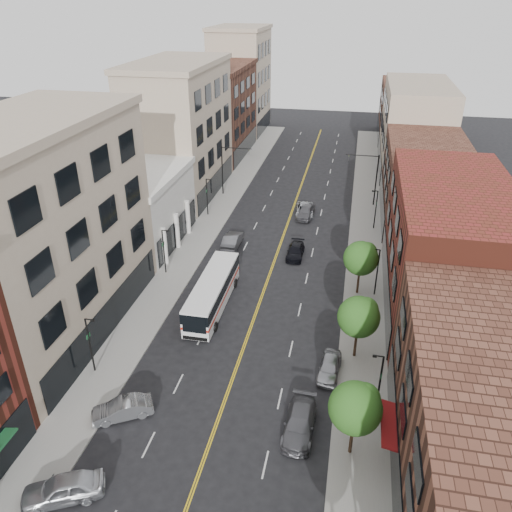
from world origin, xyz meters
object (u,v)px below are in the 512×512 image
Objects in this scene: car_lane_a at (295,251)px; car_parked_far at (329,367)px; city_bus at (212,291)px; car_parked_mid at (300,423)px; car_angle_b at (122,409)px; car_lane_c at (306,212)px; car_lane_b at (305,210)px; car_angle_a at (63,488)px; car_lane_behind at (232,240)px.

car_parked_far is at bearing -74.79° from car_lane_a.
city_bus reaches higher than car_lane_a.
car_angle_b is at bearing -173.02° from car_parked_mid.
car_angle_b is at bearing -147.65° from car_parked_far.
car_lane_c reaches higher than car_angle_b.
car_lane_a is 12.14m from car_lane_b.
car_angle_a reaches higher than car_parked_mid.
car_lane_behind is 1.11× the size of car_lane_a.
car_angle_a reaches higher than car_lane_behind.
car_parked_mid reaches higher than car_angle_b.
car_angle_b is 28.08m from car_lane_a.
city_bus is at bearing 127.79° from car_parked_mid.
car_parked_far is (1.60, 6.24, -0.03)m from car_parked_mid.
car_lane_c is (6.36, 23.05, -0.92)m from city_bus.
car_lane_c is (-5.33, 30.52, 0.11)m from car_parked_far.
car_parked_mid is 0.98× the size of car_lane_b.
car_lane_c is (7.57, 10.37, -0.00)m from car_lane_behind.
car_lane_b is at bearing 137.84° from car_angle_b.
city_bus is at bearing -109.92° from car_lane_b.
car_lane_b is (8.53, 38.77, 0.01)m from car_angle_b.
car_lane_b is (6.09, 23.85, -1.01)m from city_bus.
car_lane_behind is (-1.21, 12.68, -0.91)m from city_bus.
car_angle_b is 0.96× the size of car_lane_a.
car_parked_far reaches higher than car_lane_a.
car_lane_behind is at bearing -120.15° from car_lane_c.
car_parked_mid is 1.06× the size of car_lane_c.
car_parked_mid is at bearing 95.27° from car_angle_a.
car_parked_far is at bearing 107.99° from car_angle_a.
car_lane_b is at bearing 91.68° from car_lane_a.
car_lane_c is (-0.09, 11.34, 0.16)m from car_lane_a.
car_lane_c is at bearing -126.48° from car_lane_behind.
car_lane_c reaches higher than car_parked_mid.
car_lane_a is at bearing 99.58° from car_parked_mid.
car_lane_a is at bearing 138.17° from car_angle_a.
car_lane_behind is at bearing 127.15° from car_parked_far.
car_angle_b reaches higher than car_parked_far.
city_bus is 21.92m from car_angle_a.
car_lane_b reaches higher than car_angle_b.
car_angle_b is 12.59m from car_parked_mid.
car_lane_b is at bearing 97.52° from car_parked_mid.
car_angle_a is 1.13× the size of car_angle_b.
city_bus reaches higher than car_lane_behind.
car_angle_a is 0.98× the size of car_lane_behind.
car_parked_far is at bearing -85.46° from car_lane_b.
city_bus is 2.40× the size of car_angle_a.
car_angle_a reaches higher than car_lane_c.
car_parked_mid is at bearing -81.92° from car_lane_a.
car_angle_a reaches higher than car_angle_b.
car_angle_b is 0.87× the size of car_lane_behind.
car_parked_mid is 1.23× the size of car_parked_far.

